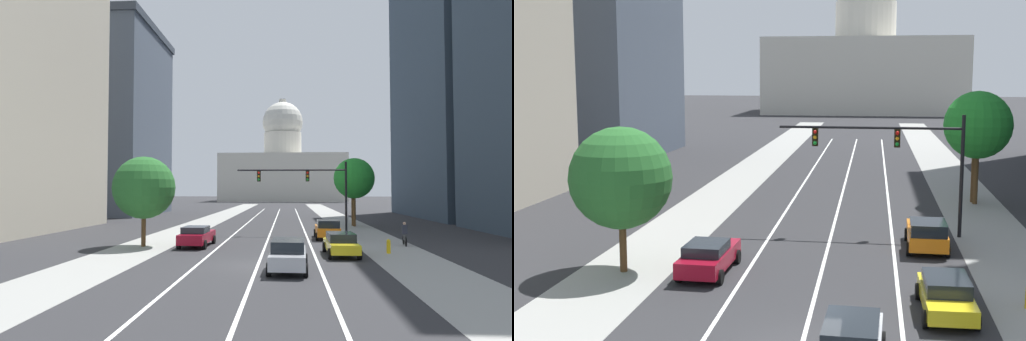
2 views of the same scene
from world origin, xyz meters
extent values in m
plane|color=#2B2B2D|center=(0.00, 40.00, 0.00)|extent=(400.00, 400.00, 0.00)
cube|color=gray|center=(-8.66, 35.00, 0.01)|extent=(4.27, 130.00, 0.01)
cube|color=gray|center=(8.66, 35.00, 0.01)|extent=(4.27, 130.00, 0.01)
cube|color=white|center=(-3.26, 25.00, 0.01)|extent=(0.16, 90.00, 0.01)
cube|color=white|center=(0.00, 25.00, 0.01)|extent=(0.16, 90.00, 0.01)
cube|color=white|center=(3.26, 25.00, 0.01)|extent=(0.16, 90.00, 0.01)
cube|color=#4C5666|center=(-30.36, 47.89, 14.99)|extent=(20.16, 21.19, 29.98)
cube|color=beige|center=(0.00, 132.43, 8.07)|extent=(42.66, 26.53, 16.14)
cylinder|color=beige|center=(0.00, 132.43, 20.13)|extent=(13.23, 13.23, 7.98)
cube|color=orange|center=(4.90, 13.50, 0.67)|extent=(1.92, 4.55, 0.70)
cube|color=black|center=(4.88, 12.46, 1.31)|extent=(1.74, 2.29, 0.59)
cylinder|color=black|center=(4.00, 15.05, 0.32)|extent=(0.23, 0.64, 0.64)
cylinder|color=black|center=(5.85, 15.02, 0.32)|extent=(0.23, 0.64, 0.64)
cylinder|color=black|center=(3.95, 11.98, 0.32)|extent=(0.23, 0.64, 0.64)
cylinder|color=black|center=(5.79, 11.94, 0.32)|extent=(0.23, 0.64, 0.64)
cube|color=black|center=(1.63, -1.35, 1.28)|extent=(1.69, 2.59, 0.56)
cylinder|color=black|center=(0.82, 0.34, 0.32)|extent=(0.24, 0.65, 0.64)
cylinder|color=black|center=(2.56, 0.28, 0.32)|extent=(0.24, 0.65, 0.64)
cube|color=yellow|center=(4.90, 4.03, 0.60)|extent=(1.81, 4.50, 0.57)
cube|color=black|center=(4.89, 4.08, 1.14)|extent=(1.63, 2.39, 0.52)
cylinder|color=black|center=(4.01, 5.53, 0.32)|extent=(0.23, 0.64, 0.64)
cylinder|color=black|center=(5.72, 5.56, 0.32)|extent=(0.23, 0.64, 0.64)
cylinder|color=black|center=(4.07, 2.49, 0.32)|extent=(0.23, 0.64, 0.64)
cylinder|color=black|center=(5.79, 2.53, 0.32)|extent=(0.23, 0.64, 0.64)
cube|color=maroon|center=(-4.90, 7.81, 0.66)|extent=(1.93, 4.77, 0.69)
cube|color=black|center=(-4.91, 7.36, 1.23)|extent=(1.71, 2.18, 0.45)
cylinder|color=black|center=(-5.74, 9.44, 0.32)|extent=(0.24, 0.65, 0.64)
cylinder|color=black|center=(-3.95, 9.39, 0.32)|extent=(0.24, 0.65, 0.64)
cylinder|color=black|center=(-5.84, 6.23, 0.32)|extent=(0.24, 0.65, 0.64)
cylinder|color=black|center=(-4.05, 6.18, 0.32)|extent=(0.24, 0.65, 0.64)
cylinder|color=black|center=(6.83, 16.17, 3.28)|extent=(0.20, 0.20, 6.57)
cylinder|color=black|center=(1.95, 16.17, 5.84)|extent=(9.75, 0.14, 0.14)
cube|color=black|center=(3.41, 16.17, 5.29)|extent=(0.32, 0.28, 0.96)
sphere|color=red|center=(3.41, 16.02, 5.59)|extent=(0.20, 0.20, 0.20)
sphere|color=orange|center=(3.41, 16.02, 5.29)|extent=(0.20, 0.20, 0.20)
sphere|color=green|center=(3.41, 16.02, 4.99)|extent=(0.20, 0.20, 0.20)
cube|color=black|center=(-0.98, 16.17, 5.29)|extent=(0.32, 0.28, 0.96)
sphere|color=red|center=(-0.98, 16.02, 5.59)|extent=(0.20, 0.20, 0.20)
sphere|color=orange|center=(-0.98, 16.02, 5.29)|extent=(0.20, 0.20, 0.20)
sphere|color=green|center=(-0.98, 16.02, 4.99)|extent=(0.20, 0.20, 0.20)
cylinder|color=#51381E|center=(-8.69, 7.35, 1.32)|extent=(0.32, 0.32, 2.65)
sphere|color=#276229|center=(-8.69, 7.35, 4.22)|extent=(4.49, 4.49, 4.49)
cylinder|color=#51381E|center=(9.00, 25.94, 1.88)|extent=(0.32, 0.32, 3.76)
sphere|color=#21812A|center=(9.00, 25.94, 5.33)|extent=(4.51, 4.51, 4.51)
cylinder|color=#51381E|center=(8.93, 26.58, 1.92)|extent=(0.32, 0.32, 3.85)
sphere|color=#2A811D|center=(8.93, 26.58, 4.93)|extent=(3.07, 3.07, 3.07)
camera|label=1|loc=(1.60, -23.71, 4.08)|focal=30.96mm
camera|label=2|loc=(2.14, -20.49, 8.75)|focal=47.60mm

